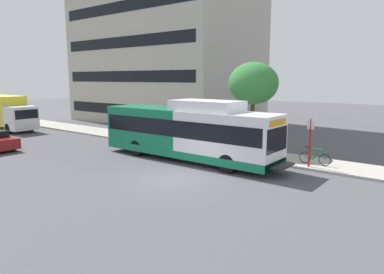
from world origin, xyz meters
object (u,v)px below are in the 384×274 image
transit_bus (188,132)px  bus_stop_sign_pole (310,139)px  box_truck_background (7,112)px  bicycle_parked (315,157)px  street_tree_near_stop (253,84)px

transit_bus → bus_stop_sign_pole: 6.97m
box_truck_background → bicycle_parked: bearing=-82.1°
street_tree_near_stop → box_truck_background: bearing=103.0°
bicycle_parked → transit_bus: bearing=114.0°
bus_stop_sign_pole → bicycle_parked: 1.30m
transit_bus → bicycle_parked: size_ratio=6.96×
box_truck_background → transit_bus: bearing=-87.6°
box_truck_background → bus_stop_sign_pole: bearing=-83.5°
street_tree_near_stop → box_truck_background: 23.86m
street_tree_near_stop → box_truck_background: (-5.35, 23.08, -2.80)m
street_tree_near_stop → transit_bus: bearing=156.8°
bicycle_parked → bus_stop_sign_pole: bearing=173.5°
bicycle_parked → street_tree_near_stop: size_ratio=0.30×
bus_stop_sign_pole → box_truck_background: size_ratio=0.37×
bicycle_parked → street_tree_near_stop: bearing=72.5°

